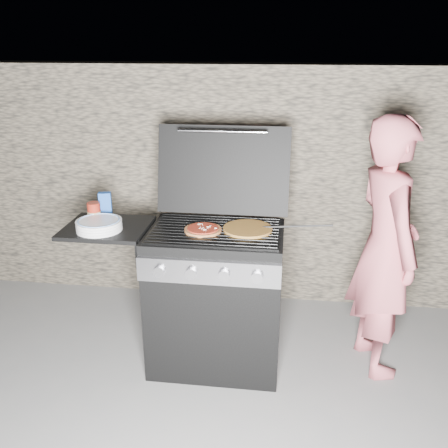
# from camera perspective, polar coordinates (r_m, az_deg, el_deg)

# --- Properties ---
(ground) EXTENTS (50.00, 50.00, 0.00)m
(ground) POSITION_cam_1_polar(r_m,az_deg,el_deg) (3.38, -0.87, -15.19)
(ground) COLOR slate
(stone_wall) EXTENTS (8.00, 0.35, 1.80)m
(stone_wall) POSITION_cam_1_polar(r_m,az_deg,el_deg) (3.94, 1.28, 4.71)
(stone_wall) COLOR #786B56
(stone_wall) RESTS_ON ground
(gas_grill) EXTENTS (1.34, 0.79, 0.91)m
(gas_grill) POSITION_cam_1_polar(r_m,az_deg,el_deg) (3.18, -5.42, -8.11)
(gas_grill) COLOR black
(gas_grill) RESTS_ON ground
(pizza_topped) EXTENTS (0.25, 0.25, 0.02)m
(pizza_topped) POSITION_cam_1_polar(r_m,az_deg,el_deg) (2.92, -2.42, -0.59)
(pizza_topped) COLOR #AC8D33
(pizza_topped) RESTS_ON gas_grill
(pizza_plain) EXTENTS (0.35, 0.35, 0.02)m
(pizza_plain) POSITION_cam_1_polar(r_m,az_deg,el_deg) (2.94, 2.72, -0.55)
(pizza_plain) COLOR gold
(pizza_plain) RESTS_ON gas_grill
(sauce_jar) EXTENTS (0.09, 0.09, 0.12)m
(sauce_jar) POSITION_cam_1_polar(r_m,az_deg,el_deg) (3.18, -14.62, 1.30)
(sauce_jar) COLOR maroon
(sauce_jar) RESTS_ON gas_grill
(blue_carton) EXTENTS (0.08, 0.06, 0.16)m
(blue_carton) POSITION_cam_1_polar(r_m,az_deg,el_deg) (3.24, -13.40, 2.13)
(blue_carton) COLOR #1D4EA8
(blue_carton) RESTS_ON gas_grill
(plate_stack) EXTENTS (0.36, 0.36, 0.06)m
(plate_stack) POSITION_cam_1_polar(r_m,az_deg,el_deg) (3.04, -14.08, -0.14)
(plate_stack) COLOR white
(plate_stack) RESTS_ON gas_grill
(person) EXTENTS (0.52, 0.66, 1.59)m
(person) POSITION_cam_1_polar(r_m,az_deg,el_deg) (3.13, 17.93, -2.69)
(person) COLOR #C25963
(person) RESTS_ON ground
(tongs) EXTENTS (0.42, 0.12, 0.09)m
(tongs) POSITION_cam_1_polar(r_m,az_deg,el_deg) (2.90, 8.16, -0.30)
(tongs) COLOR black
(tongs) RESTS_ON gas_grill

